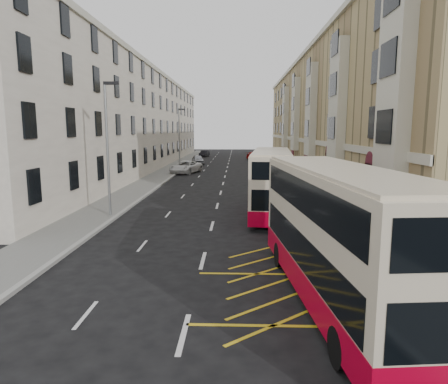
{
  "coord_description": "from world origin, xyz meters",
  "views": [
    {
      "loc": [
        1.39,
        -11.81,
        5.34
      ],
      "look_at": [
        0.78,
        6.74,
        2.44
      ],
      "focal_mm": 32.0,
      "sensor_mm": 36.0,
      "label": 1
    }
  ],
  "objects_px": {
    "car_red": "(254,155)",
    "double_decker_rear": "(271,182)",
    "pedestrian_far": "(359,236)",
    "white_van": "(186,167)",
    "street_lamp_near": "(108,142)",
    "car_silver": "(198,160)",
    "street_lamp_far": "(179,135)",
    "double_decker_front": "(338,235)",
    "pedestrian_mid": "(430,234)",
    "car_dark": "(204,154)"
  },
  "relations": [
    {
      "from": "white_van",
      "to": "car_dark",
      "type": "xyz_separation_m",
      "value": [
        -0.21,
        30.98,
        -0.13
      ]
    },
    {
      "from": "double_decker_rear",
      "to": "pedestrian_far",
      "type": "bearing_deg",
      "value": -68.41
    },
    {
      "from": "street_lamp_far",
      "to": "double_decker_front",
      "type": "height_order",
      "value": "street_lamp_far"
    },
    {
      "from": "double_decker_rear",
      "to": "double_decker_front",
      "type": "bearing_deg",
      "value": -80.84
    },
    {
      "from": "car_silver",
      "to": "car_red",
      "type": "distance_m",
      "value": 15.2
    },
    {
      "from": "street_lamp_near",
      "to": "pedestrian_mid",
      "type": "bearing_deg",
      "value": -24.48
    },
    {
      "from": "pedestrian_mid",
      "to": "pedestrian_far",
      "type": "distance_m",
      "value": 3.28
    },
    {
      "from": "car_dark",
      "to": "car_red",
      "type": "xyz_separation_m",
      "value": [
        9.77,
        -6.0,
        0.03
      ]
    },
    {
      "from": "pedestrian_mid",
      "to": "white_van",
      "type": "relative_size",
      "value": 0.31
    },
    {
      "from": "double_decker_front",
      "to": "pedestrian_mid",
      "type": "bearing_deg",
      "value": 37.4
    },
    {
      "from": "street_lamp_far",
      "to": "pedestrian_mid",
      "type": "height_order",
      "value": "street_lamp_far"
    },
    {
      "from": "double_decker_front",
      "to": "car_silver",
      "type": "relative_size",
      "value": 2.55
    },
    {
      "from": "double_decker_rear",
      "to": "car_silver",
      "type": "xyz_separation_m",
      "value": [
        -8.33,
        37.09,
        -1.34
      ]
    },
    {
      "from": "car_red",
      "to": "street_lamp_far",
      "type": "bearing_deg",
      "value": 83.22
    },
    {
      "from": "white_van",
      "to": "car_dark",
      "type": "bearing_deg",
      "value": 107.78
    },
    {
      "from": "pedestrian_far",
      "to": "white_van",
      "type": "distance_m",
      "value": 35.46
    },
    {
      "from": "double_decker_front",
      "to": "street_lamp_near",
      "type": "bearing_deg",
      "value": 126.85
    },
    {
      "from": "car_dark",
      "to": "car_red",
      "type": "height_order",
      "value": "car_red"
    },
    {
      "from": "double_decker_front",
      "to": "double_decker_rear",
      "type": "relative_size",
      "value": 1.04
    },
    {
      "from": "pedestrian_mid",
      "to": "car_red",
      "type": "relative_size",
      "value": 0.37
    },
    {
      "from": "double_decker_front",
      "to": "white_van",
      "type": "bearing_deg",
      "value": 98.75
    },
    {
      "from": "street_lamp_far",
      "to": "double_decker_front",
      "type": "distance_m",
      "value": 43.36
    },
    {
      "from": "double_decker_front",
      "to": "car_red",
      "type": "bearing_deg",
      "value": 84.48
    },
    {
      "from": "double_decker_rear",
      "to": "car_dark",
      "type": "relative_size",
      "value": 2.68
    },
    {
      "from": "street_lamp_near",
      "to": "car_silver",
      "type": "xyz_separation_m",
      "value": [
        1.61,
        38.54,
        -3.91
      ]
    },
    {
      "from": "street_lamp_far",
      "to": "pedestrian_mid",
      "type": "distance_m",
      "value": 40.64
    },
    {
      "from": "street_lamp_far",
      "to": "car_silver",
      "type": "xyz_separation_m",
      "value": [
        1.61,
        8.54,
        -3.91
      ]
    },
    {
      "from": "street_lamp_far",
      "to": "white_van",
      "type": "height_order",
      "value": "street_lamp_far"
    },
    {
      "from": "car_silver",
      "to": "car_dark",
      "type": "bearing_deg",
      "value": 79.4
    },
    {
      "from": "double_decker_rear",
      "to": "white_van",
      "type": "xyz_separation_m",
      "value": [
        -8.58,
        24.13,
        -1.3
      ]
    },
    {
      "from": "double_decker_rear",
      "to": "white_van",
      "type": "height_order",
      "value": "double_decker_rear"
    },
    {
      "from": "car_dark",
      "to": "car_red",
      "type": "bearing_deg",
      "value": -21.3
    },
    {
      "from": "double_decker_front",
      "to": "car_red",
      "type": "relative_size",
      "value": 2.35
    },
    {
      "from": "car_dark",
      "to": "car_silver",
      "type": "bearing_deg",
      "value": -78.28
    },
    {
      "from": "street_lamp_far",
      "to": "white_van",
      "type": "distance_m",
      "value": 6.03
    },
    {
      "from": "pedestrian_mid",
      "to": "car_silver",
      "type": "bearing_deg",
      "value": 85.3
    },
    {
      "from": "double_decker_rear",
      "to": "white_van",
      "type": "distance_m",
      "value": 25.65
    },
    {
      "from": "double_decker_rear",
      "to": "pedestrian_far",
      "type": "distance_m",
      "value": 9.9
    },
    {
      "from": "street_lamp_near",
      "to": "street_lamp_far",
      "type": "bearing_deg",
      "value": 90.0
    },
    {
      "from": "double_decker_rear",
      "to": "pedestrian_far",
      "type": "height_order",
      "value": "double_decker_rear"
    },
    {
      "from": "white_van",
      "to": "car_silver",
      "type": "distance_m",
      "value": 12.96
    },
    {
      "from": "double_decker_rear",
      "to": "car_red",
      "type": "distance_m",
      "value": 49.14
    },
    {
      "from": "street_lamp_near",
      "to": "pedestrian_far",
      "type": "relative_size",
      "value": 4.3
    },
    {
      "from": "street_lamp_far",
      "to": "car_dark",
      "type": "height_order",
      "value": "street_lamp_far"
    },
    {
      "from": "street_lamp_far",
      "to": "car_dark",
      "type": "xyz_separation_m",
      "value": [
        1.15,
        26.56,
        -4.0
      ]
    },
    {
      "from": "street_lamp_near",
      "to": "double_decker_rear",
      "type": "height_order",
      "value": "street_lamp_near"
    },
    {
      "from": "double_decker_front",
      "to": "car_dark",
      "type": "height_order",
      "value": "double_decker_front"
    },
    {
      "from": "car_red",
      "to": "double_decker_rear",
      "type": "bearing_deg",
      "value": 110.05
    },
    {
      "from": "street_lamp_near",
      "to": "double_decker_rear",
      "type": "distance_m",
      "value": 10.36
    },
    {
      "from": "pedestrian_mid",
      "to": "white_van",
      "type": "bearing_deg",
      "value": 91.86
    }
  ]
}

